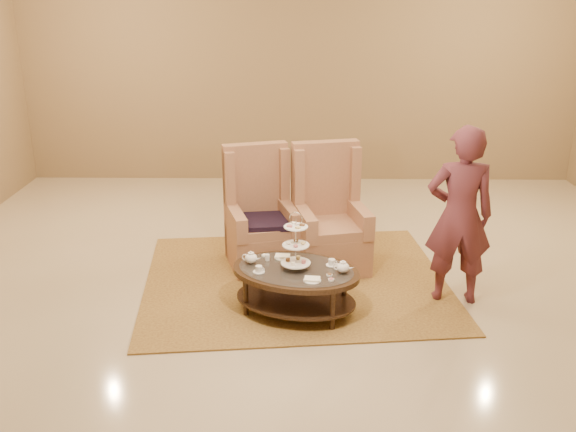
{
  "coord_description": "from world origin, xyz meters",
  "views": [
    {
      "loc": [
        -0.03,
        -5.29,
        2.77
      ],
      "look_at": [
        -0.12,
        0.2,
        0.78
      ],
      "focal_mm": 40.0,
      "sensor_mm": 36.0,
      "label": 1
    }
  ],
  "objects_px": {
    "tea_table": "(296,277)",
    "armchair_right": "(329,226)",
    "person": "(459,216)",
    "armchair_left": "(260,225)"
  },
  "relations": [
    {
      "from": "tea_table",
      "to": "armchair_right",
      "type": "relative_size",
      "value": 1.04
    },
    {
      "from": "tea_table",
      "to": "person",
      "type": "bearing_deg",
      "value": 28.37
    },
    {
      "from": "person",
      "to": "armchair_left",
      "type": "bearing_deg",
      "value": -21.3
    },
    {
      "from": "tea_table",
      "to": "armchair_right",
      "type": "bearing_deg",
      "value": 89.75
    },
    {
      "from": "tea_table",
      "to": "armchair_left",
      "type": "height_order",
      "value": "armchair_left"
    },
    {
      "from": "tea_table",
      "to": "person",
      "type": "height_order",
      "value": "person"
    },
    {
      "from": "tea_table",
      "to": "armchair_right",
      "type": "xyz_separation_m",
      "value": [
        0.33,
        1.04,
        0.08
      ]
    },
    {
      "from": "armchair_right",
      "to": "person",
      "type": "xyz_separation_m",
      "value": [
        1.12,
        -0.76,
        0.4
      ]
    },
    {
      "from": "armchair_left",
      "to": "tea_table",
      "type": "bearing_deg",
      "value": -87.7
    },
    {
      "from": "person",
      "to": "armchair_right",
      "type": "bearing_deg",
      "value": -31.65
    }
  ]
}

